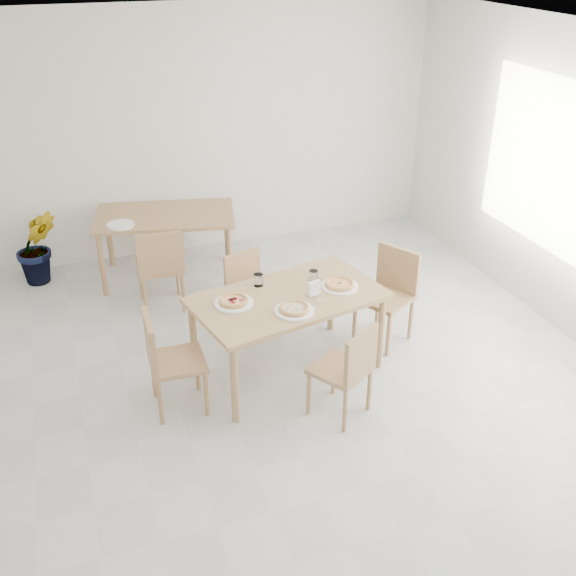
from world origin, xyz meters
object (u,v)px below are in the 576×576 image
object	(u,v)px
chair_east	(390,289)
pizza_mushroom	(294,308)
chair_north	(249,287)
main_table	(288,304)
chair_south	(349,366)
potted_plant	(37,247)
plate_pepperoni	(234,303)
plate_mushroom	(294,311)
napkin_holder	(314,289)
chair_back_n	(168,207)
chair_west	(166,357)
plate_margherita	(340,286)
plate_empty	(120,225)
second_table	(165,221)
chair_back_s	(160,264)
pizza_margherita	(340,284)
tumbler_a	(258,280)
tumbler_b	(313,276)

from	to	relation	value
chair_east	pizza_mushroom	xyz separation A→B (m)	(-1.12, -0.49, 0.27)
chair_north	chair_east	world-z (taller)	chair_east
main_table	chair_south	size ratio (longest dim) A/B	2.12
potted_plant	plate_pepperoni	bearing A→B (deg)	-58.19
plate_mushroom	napkin_holder	bearing A→B (deg)	39.10
chair_south	chair_back_n	world-z (taller)	chair_back_n
main_table	chair_west	distance (m)	1.10
plate_margherita	plate_empty	bearing A→B (deg)	129.02
second_table	napkin_holder	bearing A→B (deg)	-56.74
chair_east	plate_mushroom	xyz separation A→B (m)	(-1.12, -0.49, 0.24)
main_table	chair_east	distance (m)	1.11
chair_north	chair_back_s	size ratio (longest dim) A/B	0.88
chair_east	chair_back_s	bearing A→B (deg)	-151.65
pizza_margherita	pizza_mushroom	size ratio (longest dim) A/B	1.12
plate_pepperoni	tumbler_a	world-z (taller)	tumbler_a
tumbler_a	main_table	bearing A→B (deg)	-55.62
chair_west	chair_east	bearing A→B (deg)	-77.99
plate_pepperoni	tumbler_b	size ratio (longest dim) A/B	3.04
tumbler_a	potted_plant	size ratio (longest dim) A/B	0.13
chair_south	chair_east	size ratio (longest dim) A/B	0.92
chair_back_n	tumbler_b	bearing A→B (deg)	-53.09
main_table	pizza_margherita	world-z (taller)	pizza_margherita
napkin_holder	pizza_mushroom	bearing A→B (deg)	-150.65
plate_pepperoni	potted_plant	bearing A→B (deg)	121.81
chair_south	plate_margherita	bearing A→B (deg)	-139.38
potted_plant	napkin_holder	bearing A→B (deg)	-49.24
chair_north	plate_empty	bearing A→B (deg)	113.01
chair_west	chair_back_s	world-z (taller)	chair_back_s
chair_west	second_table	bearing A→B (deg)	-8.90
tumbler_a	chair_back_n	xyz separation A→B (m)	(-0.32, 2.66, -0.27)
chair_south	second_table	world-z (taller)	chair_south
pizza_mushroom	chair_back_n	distance (m)	3.23
chair_south	pizza_margherita	xyz separation A→B (m)	(0.23, 0.75, 0.31)
plate_margherita	second_table	xyz separation A→B (m)	(-1.12, 2.15, -0.09)
napkin_holder	second_table	size ratio (longest dim) A/B	0.08
chair_south	tumbler_b	size ratio (longest dim) A/B	7.76
plate_empty	plate_margherita	bearing A→B (deg)	-50.98
potted_plant	pizza_margherita	bearing A→B (deg)	-45.28
tumbler_b	second_table	bearing A→B (deg)	115.54
plate_mushroom	chair_back_n	size ratio (longest dim) A/B	0.35
chair_east	napkin_holder	size ratio (longest dim) A/B	6.75
chair_north	potted_plant	world-z (taller)	potted_plant
potted_plant	plate_margherita	bearing A→B (deg)	-45.28
tumbler_a	second_table	size ratio (longest dim) A/B	0.07
plate_margherita	napkin_holder	bearing A→B (deg)	-165.62
main_table	plate_pepperoni	bearing A→B (deg)	165.37
plate_margherita	second_table	world-z (taller)	plate_margherita
plate_empty	potted_plant	bearing A→B (deg)	149.33
chair_east	tumbler_a	world-z (taller)	chair_east
chair_west	pizza_mushroom	distance (m)	1.08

